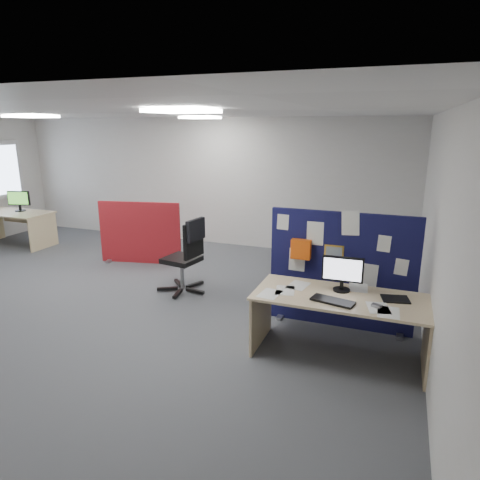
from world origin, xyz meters
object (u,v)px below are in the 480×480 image
(monitor_main, at_px, (342,272))
(monitor_second, at_px, (19,200))
(main_desk, at_px, (340,308))
(red_divider, at_px, (140,233))
(second_desk, at_px, (15,220))
(office_chair, at_px, (188,252))
(navy_divider, at_px, (340,270))

(monitor_main, height_order, monitor_second, monitor_second)
(main_desk, bearing_deg, monitor_main, 96.58)
(red_divider, xyz_separation_m, second_desk, (-3.27, 0.16, -0.02))
(monitor_main, relative_size, second_desk, 0.28)
(monitor_main, bearing_deg, second_desk, 161.87)
(main_desk, distance_m, red_divider, 4.52)
(office_chair, bearing_deg, navy_divider, 0.30)
(second_desk, distance_m, monitor_second, 0.43)
(monitor_second, bearing_deg, red_divider, -20.54)
(monitor_second, height_order, office_chair, office_chair)
(monitor_second, bearing_deg, office_chair, -31.13)
(navy_divider, distance_m, second_desk, 7.31)
(red_divider, bearing_deg, second_desk, 165.05)
(red_divider, bearing_deg, office_chair, -45.85)
(red_divider, xyz_separation_m, office_chair, (1.54, -1.02, 0.09))
(navy_divider, bearing_deg, main_desk, -80.83)
(main_desk, relative_size, monitor_second, 3.94)
(second_desk, bearing_deg, main_desk, -17.33)
(monitor_main, relative_size, monitor_second, 0.95)
(main_desk, height_order, monitor_main, monitor_main)
(monitor_main, height_order, office_chair, office_chair)
(monitor_second, bearing_deg, navy_divider, -29.00)
(navy_divider, distance_m, main_desk, 0.77)
(main_desk, xyz_separation_m, office_chair, (-2.46, 1.09, 0.10))
(monitor_main, height_order, red_divider, red_divider)
(office_chair, bearing_deg, monitor_main, -12.82)
(navy_divider, relative_size, monitor_second, 3.84)
(main_desk, relative_size, office_chair, 1.61)
(monitor_main, distance_m, second_desk, 7.57)
(navy_divider, xyz_separation_m, monitor_second, (-7.07, 1.62, 0.21))
(main_desk, relative_size, second_desk, 1.15)
(second_desk, xyz_separation_m, office_chair, (4.80, -1.18, 0.11))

